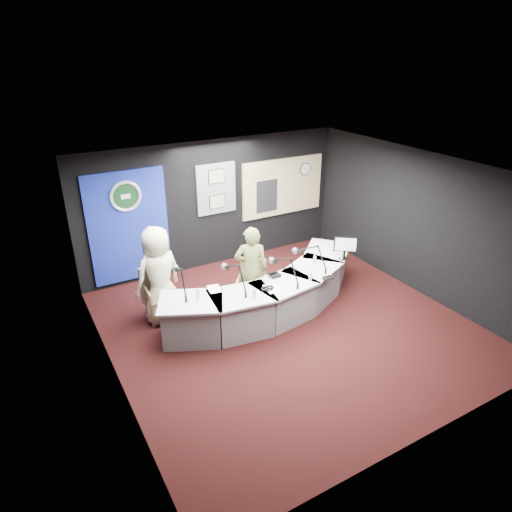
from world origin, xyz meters
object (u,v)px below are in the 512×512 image
armchair_right (251,288)px  person_man (159,275)px  broadcast_desk (270,295)px  armchair_left (161,296)px  person_woman (251,270)px

armchair_right → person_man: bearing=-157.7°
broadcast_desk → armchair_left: size_ratio=4.73×
person_woman → person_man: bearing=8.3°
armchair_left → armchair_right: 1.66m
person_woman → armchair_right: bearing=26.0°
armchair_right → person_man: (-1.58, 0.50, 0.45)m
person_woman → armchair_left: bearing=8.3°
armchair_left → armchair_right: size_ratio=1.06×
broadcast_desk → person_man: size_ratio=2.51×
armchair_left → person_woman: (1.58, -0.50, 0.36)m
broadcast_desk → armchair_left: armchair_left is taller
armchair_right → person_woman: person_woman is taller
broadcast_desk → person_man: bearing=156.8°
armchair_right → armchair_left: bearing=-157.7°
person_man → person_woman: 1.66m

